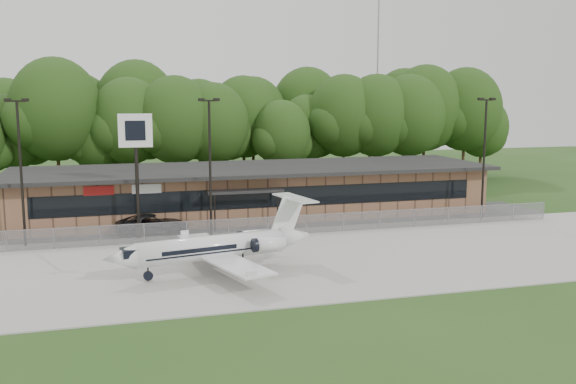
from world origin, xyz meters
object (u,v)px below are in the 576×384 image
object	(u,v)px
terminal	(254,190)
suv	(153,224)
business_jet	(218,248)
pole_sign	(136,144)

from	to	relation	value
terminal	suv	size ratio (longest dim) A/B	7.53
business_jet	suv	distance (m)	12.43
business_jet	pole_sign	world-z (taller)	pole_sign
suv	pole_sign	size ratio (longest dim) A/B	0.60
suv	pole_sign	xyz separation A→B (m)	(-1.09, -1.49, 6.24)
terminal	suv	xyz separation A→B (m)	(-9.18, -5.65, -1.42)
terminal	pole_sign	world-z (taller)	pole_sign
business_jet	pole_sign	xyz separation A→B (m)	(-4.08, 10.55, 5.45)
suv	pole_sign	world-z (taller)	pole_sign
business_jet	suv	xyz separation A→B (m)	(-2.98, 12.04, -0.78)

